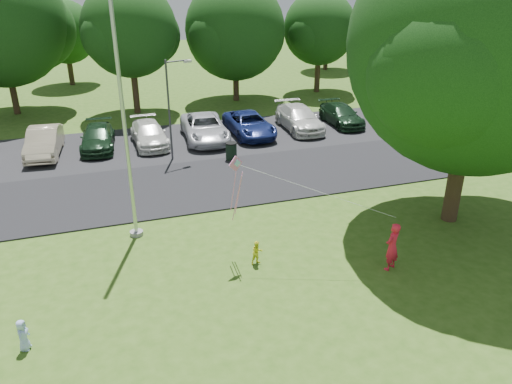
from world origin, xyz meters
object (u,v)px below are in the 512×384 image
object	(u,v)px
flagpole	(125,130)
child_yellow	(257,253)
trash_can	(231,151)
big_tree	(478,52)
kite	(240,177)
woman	(392,247)
street_lamp	(172,101)
child_blue	(23,335)

from	to	relation	value
flagpole	child_yellow	xyz separation A→B (m)	(3.75, -3.36, -3.73)
flagpole	trash_can	world-z (taller)	flagpole
flagpole	big_tree	size ratio (longest dim) A/B	0.87
big_tree	kite	world-z (taller)	big_tree
flagpole	kite	size ratio (longest dim) A/B	2.02
trash_can	kite	world-z (taller)	kite
kite	trash_can	bearing A→B (deg)	54.22
trash_can	kite	bearing A→B (deg)	-103.65
woman	child_yellow	bearing A→B (deg)	-49.53
trash_can	big_tree	bearing A→B (deg)	-55.33
street_lamp	woman	xyz separation A→B (m)	(5.06, -12.85, -2.28)
street_lamp	child_blue	xyz separation A→B (m)	(-6.37, -13.21, -2.68)
big_tree	child_yellow	size ratio (longest dim) A/B	13.25
flagpole	trash_can	distance (m)	9.47
woman	child_blue	bearing A→B (deg)	-25.49
street_lamp	kite	bearing A→B (deg)	-105.52
woman	child_blue	size ratio (longest dim) A/B	1.86
big_tree	woman	distance (m)	7.52
street_lamp	woman	distance (m)	13.99
flagpole	kite	xyz separation A→B (m)	(3.36, -2.73, -1.13)
street_lamp	trash_can	bearing A→B (deg)	-40.04
flagpole	child_blue	size ratio (longest dim) A/B	10.79
street_lamp	big_tree	distance (m)	14.42
flagpole	kite	distance (m)	4.47
flagpole	woman	distance (m)	9.98
child_yellow	kite	size ratio (longest dim) A/B	0.18
flagpole	child_blue	xyz separation A→B (m)	(-3.49, -5.44, -3.70)
woman	flagpole	bearing A→B (deg)	-59.90
flagpole	street_lamp	size ratio (longest dim) A/B	1.91
street_lamp	big_tree	xyz separation A→B (m)	(9.25, -10.49, 3.50)
child_blue	woman	bearing A→B (deg)	-72.85
big_tree	child_yellow	xyz separation A→B (m)	(-8.37, -0.65, -6.21)
flagpole	street_lamp	world-z (taller)	flagpole
flagpole	big_tree	world-z (taller)	big_tree
flagpole	child_blue	distance (m)	7.44
kite	big_tree	bearing A→B (deg)	-22.06
street_lamp	big_tree	world-z (taller)	big_tree
trash_can	woman	bearing A→B (deg)	-78.92
big_tree	kite	bearing A→B (deg)	-179.92
kite	street_lamp	bearing A→B (deg)	70.46
street_lamp	child_yellow	world-z (taller)	street_lamp
flagpole	big_tree	distance (m)	12.67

